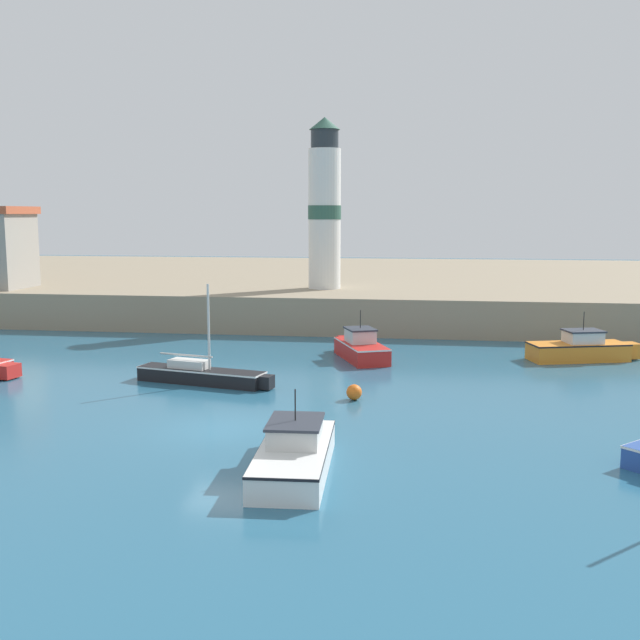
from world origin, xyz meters
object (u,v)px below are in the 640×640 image
at_px(motorboat_red_4, 360,348).
at_px(mooring_buoy, 354,392).
at_px(lighthouse, 325,207).
at_px(sailboat_black_0, 202,374).
at_px(motorboat_orange_1, 581,349).
at_px(motorboat_white_5, 295,452).

distance_m(motorboat_red_4, mooring_buoy, 8.35).
bearing_deg(mooring_buoy, lighthouse, 100.89).
bearing_deg(motorboat_red_4, sailboat_black_0, -134.04).
relative_size(sailboat_black_0, motorboat_orange_1, 1.10).
bearing_deg(motorboat_white_5, motorboat_red_4, 88.67).
distance_m(sailboat_black_0, motorboat_red_4, 8.95).
relative_size(sailboat_black_0, mooring_buoy, 10.23).
bearing_deg(sailboat_black_0, motorboat_orange_1, 24.00).
xyz_separation_m(sailboat_black_0, lighthouse, (2.71, 18.88, 7.22)).
height_order(motorboat_white_5, lighthouse, lighthouse).
bearing_deg(motorboat_red_4, lighthouse, 105.72).
bearing_deg(lighthouse, sailboat_black_0, -98.17).
distance_m(motorboat_orange_1, mooring_buoy, 14.06).
relative_size(motorboat_red_4, mooring_buoy, 8.39).
bearing_deg(sailboat_black_0, mooring_buoy, -15.85).
bearing_deg(motorboat_white_5, lighthouse, 96.14).
relative_size(motorboat_white_5, mooring_buoy, 10.13).
bearing_deg(motorboat_red_4, mooring_buoy, -86.61).
bearing_deg(mooring_buoy, motorboat_white_5, -96.08).
distance_m(motorboat_red_4, lighthouse, 14.73).
xyz_separation_m(motorboat_white_5, mooring_buoy, (0.88, 8.24, -0.22)).
bearing_deg(motorboat_white_5, mooring_buoy, 83.92).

